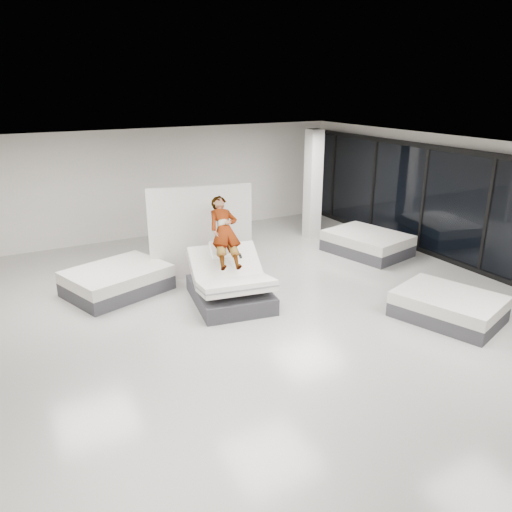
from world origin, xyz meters
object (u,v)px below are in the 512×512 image
object	(u,v)px
divider_panel	(201,233)
flat_bed_right_near	(448,307)
person	(225,242)
remote	(240,256)
flat_bed_right_far	(367,243)
column	(313,185)
hero_bed	(230,286)
flat_bed_left_far	(117,280)

from	to	relation	value
divider_panel	flat_bed_right_near	bearing A→B (deg)	-40.27
person	remote	world-z (taller)	person
divider_panel	flat_bed_right_far	bearing A→B (deg)	5.93
flat_bed_right_far	column	size ratio (longest dim) A/B	0.74
hero_bed	divider_panel	xyz separation A→B (m)	(0.06, 1.66, 0.73)
flat_bed_right_near	flat_bed_left_far	world-z (taller)	flat_bed_left_far
hero_bed	divider_panel	distance (m)	1.81
remote	flat_bed_right_near	world-z (taller)	remote
flat_bed_left_far	person	bearing A→B (deg)	-33.72
remote	flat_bed_right_far	size ratio (longest dim) A/B	0.06
remote	flat_bed_right_near	size ratio (longest dim) A/B	0.06
hero_bed	flat_bed_right_near	bearing A→B (deg)	-38.99
person	flat_bed_right_far	xyz separation A→B (m)	(4.65, 0.81, -0.96)
remote	divider_panel	size ratio (longest dim) A/B	0.06
flat_bed_right_far	divider_panel	bearing A→B (deg)	173.43
flat_bed_right_far	column	xyz separation A→B (m)	(-0.48, 1.99, 1.31)
person	flat_bed_right_near	size ratio (longest dim) A/B	0.78
hero_bed	remote	xyz separation A→B (m)	(0.21, -0.07, 0.65)
flat_bed_left_far	column	distance (m)	6.50
divider_panel	column	bearing A→B (deg)	31.73
divider_panel	flat_bed_left_far	bearing A→B (deg)	-167.79
flat_bed_left_far	column	bearing A→B (deg)	13.08
remote	column	bearing A→B (deg)	47.96
remote	divider_panel	distance (m)	1.74
divider_panel	flat_bed_left_far	size ratio (longest dim) A/B	0.99
flat_bed_right_near	person	bearing A→B (deg)	137.56
hero_bed	flat_bed_right_near	distance (m)	4.41
column	flat_bed_right_far	bearing A→B (deg)	-76.41
divider_panel	flat_bed_left_far	world-z (taller)	divider_panel
divider_panel	flat_bed_right_far	size ratio (longest dim) A/B	1.03
hero_bed	divider_panel	world-z (taller)	divider_panel
remote	flat_bed_right_near	distance (m)	4.28
divider_panel	flat_bed_right_near	world-z (taller)	divider_panel
divider_panel	column	distance (m)	4.43
flat_bed_right_near	flat_bed_right_far	bearing A→B (deg)	71.97
remote	person	bearing A→B (deg)	122.15
column	divider_panel	bearing A→B (deg)	-160.77
flat_bed_right_near	flat_bed_left_far	xyz separation A→B (m)	(-5.41, 4.45, 0.02)
remote	column	world-z (taller)	column
person	flat_bed_left_far	size ratio (longest dim) A/B	0.72
remote	hero_bed	bearing A→B (deg)	171.39
divider_panel	column	world-z (taller)	column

